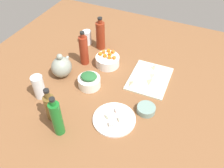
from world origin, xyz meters
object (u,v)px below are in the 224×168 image
object	(u,v)px
drinking_glass_0	(87,37)
drinking_glass_1	(39,87)
cutting_board	(149,79)
teapot	(62,67)
bottle_2	(57,118)
bottle_3	(84,50)
bottle_0	(50,107)
bowl_greens	(89,82)
bottle_1	(100,35)
plate_tofu	(114,119)
bowl_small_side	(146,109)
bowl_carrots	(108,61)

from	to	relation	value
drinking_glass_0	drinking_glass_1	world-z (taller)	drinking_glass_1
cutting_board	teapot	xyz separation A→B (cm)	(-18.86, 50.76, 6.13)
bottle_2	bottle_3	xyz separation A→B (cm)	(53.17, 15.70, -0.28)
teapot	drinking_glass_1	bearing A→B (deg)	176.30
cutting_board	bottle_0	distance (cm)	62.11
cutting_board	teapot	distance (cm)	54.50
bowl_greens	teapot	bearing A→B (deg)	85.19
bottle_1	plate_tofu	bearing A→B (deg)	-147.33
cutting_board	bottle_2	size ratio (longest dim) A/B	1.22
bowl_small_side	bottle_1	bearing A→B (deg)	48.50
bottle_3	drinking_glass_1	size ratio (longest dim) A/B	1.65
bowl_small_side	bottle_3	size ratio (longest dim) A/B	0.42
bowl_carrots	bottle_2	size ratio (longest dim) A/B	0.64
cutting_board	bowl_small_side	distance (cm)	26.14
bowl_carrots	drinking_glass_1	size ratio (longest dim) A/B	1.08
bottle_1	drinking_glass_0	world-z (taller)	bottle_1
bowl_greens	teapot	distance (cm)	20.38
drinking_glass_0	bowl_carrots	bearing A→B (deg)	-123.95
plate_tofu	drinking_glass_1	bearing A→B (deg)	92.10
plate_tofu	bottle_2	distance (cm)	29.79
bowl_carrots	drinking_glass_1	world-z (taller)	drinking_glass_1
drinking_glass_0	drinking_glass_1	bearing A→B (deg)	-178.44
bowl_greens	bottle_1	bearing A→B (deg)	16.92
teapot	bowl_greens	bearing A→B (deg)	-94.81
bowl_small_side	teapot	bearing A→B (deg)	83.53
bowl_small_side	drinking_glass_0	distance (cm)	74.17
bottle_1	bottle_2	bearing A→B (deg)	-169.25
plate_tofu	bowl_carrots	bearing A→B (deg)	29.79
bowl_carrots	bottle_0	size ratio (longest dim) A/B	0.77
bottle_0	bottle_3	xyz separation A→B (cm)	(46.92, 7.15, 2.24)
drinking_glass_1	bottle_3	bearing A→B (deg)	-12.05
cutting_board	plate_tofu	size ratio (longest dim) A/B	1.32
bowl_greens	cutting_board	bearing A→B (deg)	-56.26
plate_tofu	teapot	xyz separation A→B (cm)	(18.83, 43.91, 6.03)
bowl_carrots	teapot	size ratio (longest dim) A/B	0.96
bowl_carrots	drinking_glass_0	world-z (taller)	drinking_glass_0
bowl_small_side	drinking_glass_1	bearing A→B (deg)	103.50
bottle_2	drinking_glass_0	xyz separation A→B (cm)	(73.73, 25.16, -5.49)
bowl_greens	drinking_glass_1	world-z (taller)	drinking_glass_1
teapot	bottle_3	xyz separation A→B (cm)	(16.51, -6.57, 3.73)
bowl_greens	bowl_carrots	size ratio (longest dim) A/B	0.86
drinking_glass_0	cutting_board	bearing A→B (deg)	-108.74
cutting_board	bottle_3	size ratio (longest dim) A/B	1.26
plate_tofu	teapot	distance (cm)	48.16
plate_tofu	bottle_3	size ratio (longest dim) A/B	0.96
plate_tofu	bottle_1	distance (cm)	66.58
bowl_greens	teapot	world-z (taller)	teapot
plate_tofu	drinking_glass_0	size ratio (longest dim) A/B	2.18
bottle_3	drinking_glass_0	distance (cm)	23.22
teapot	cutting_board	bearing A→B (deg)	-69.62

